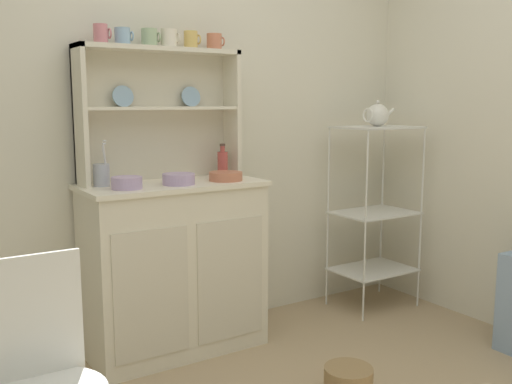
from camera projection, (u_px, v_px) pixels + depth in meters
The scene contains 18 objects.
wall_back at pixel (172, 113), 3.19m from camera, with size 3.84×0.05×2.50m, color silver.
hutch_cabinet at pixel (174, 265), 3.04m from camera, with size 0.94×0.45×0.90m.
hutch_shelf_unit at pixel (158, 104), 3.04m from camera, with size 0.87×0.18×0.69m.
bakers_rack at pixel (375, 201), 3.67m from camera, with size 0.50×0.37×1.16m.
wire_chair at pixel (41, 367), 1.75m from camera, with size 0.36×0.36×0.85m.
floor_basket at pixel (348, 382), 2.59m from camera, with size 0.22×0.22×0.14m, color #93754C.
cup_rose_0 at pixel (101, 34), 2.79m from camera, with size 0.08×0.07×0.09m.
cup_sky_1 at pixel (123, 36), 2.85m from camera, with size 0.09×0.08×0.08m.
cup_sage_2 at pixel (150, 38), 2.93m from camera, with size 0.09×0.08×0.09m.
cup_cream_3 at pixel (169, 38), 2.99m from camera, with size 0.10×0.08×0.09m.
cup_gold_4 at pixel (191, 40), 3.05m from camera, with size 0.09×0.07×0.09m.
cup_terracotta_5 at pixel (214, 42), 3.13m from camera, with size 0.10×0.08×0.09m.
bowl_mixing_large at pixel (127, 183), 2.76m from camera, with size 0.15×0.15×0.06m, color #B79ECC.
bowl_floral_medium at pixel (179, 179), 2.90m from camera, with size 0.16×0.16×0.06m, color #B79ECC.
bowl_cream_small at pixel (226, 176), 3.05m from camera, with size 0.18×0.18×0.05m, color #C67556.
jam_bottle at pixel (223, 163), 3.21m from camera, with size 0.06×0.06×0.18m.
utensil_jar at pixel (102, 175), 2.84m from camera, with size 0.08×0.08×0.23m.
porcelain_teapot at pixel (377, 115), 3.58m from camera, with size 0.23×0.14×0.16m.
Camera 1 is at (-1.35, -1.34, 1.31)m, focal length 40.61 mm.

